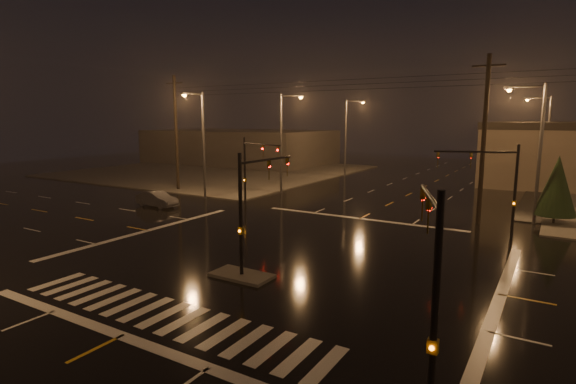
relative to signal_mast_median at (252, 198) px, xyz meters
name	(u,v)px	position (x,y,z in m)	size (l,w,h in m)	color
ground	(285,255)	(0.00, 3.07, -3.75)	(140.00, 140.00, 0.00)	black
sidewalk_nw	(217,171)	(-30.00, 33.07, -3.69)	(36.00, 36.00, 0.12)	#43403B
median_island	(242,275)	(0.00, -0.93, -3.68)	(3.00, 1.60, 0.15)	#43403B
crosswalk	(164,315)	(0.00, -5.93, -3.75)	(15.00, 2.60, 0.01)	beige
stop_bar_near	(122,336)	(0.00, -7.93, -3.75)	(16.00, 0.50, 0.01)	beige
stop_bar_far	(360,218)	(0.00, 14.07, -3.75)	(16.00, 0.50, 0.01)	beige
commercial_block	(240,147)	(-35.00, 45.07, -0.95)	(30.00, 18.00, 5.60)	#3F3A38
signal_mast_median	(252,198)	(0.00, 0.00, 0.00)	(0.25, 4.59, 6.00)	black
signal_mast_ne	(498,179)	(9.50, 13.21, 0.04)	(4.84, 1.86, 6.00)	black
signal_mast_nw	(252,164)	(-9.50, 13.21, 0.04)	(4.84, 1.86, 6.00)	black
signal_mast_se	(432,277)	(10.23, -6.68, -0.04)	(1.55, 3.87, 6.00)	black
streetlight_1	(284,136)	(-11.18, 21.07, 2.05)	(2.77, 0.32, 10.00)	#38383A
streetlight_2	(348,132)	(-11.18, 37.07, 2.05)	(2.77, 0.32, 10.00)	#38383A
streetlight_3	(536,144)	(11.18, 19.07, 2.05)	(2.77, 0.32, 10.00)	#38383A
streetlight_4	(545,135)	(11.18, 39.07, 2.05)	(2.77, 0.32, 10.00)	#38383A
streetlight_5	(201,138)	(-16.00, 14.26, 2.05)	(0.32, 2.77, 10.00)	#38383A
utility_pole_0	(176,133)	(-22.00, 17.07, 2.38)	(2.20, 0.32, 12.00)	black
utility_pole_1	(484,139)	(8.00, 17.07, 2.38)	(2.20, 0.32, 12.00)	black
conifer_0	(557,186)	(12.73, 19.45, -0.90)	(2.75, 2.75, 5.00)	black
car_crossing	(157,199)	(-16.89, 9.38, -3.07)	(1.43, 4.11, 1.36)	#4E4F55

